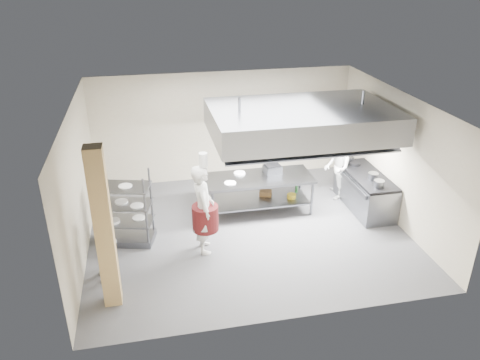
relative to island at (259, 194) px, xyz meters
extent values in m
plane|color=#38383B|center=(-0.48, -0.86, -0.46)|extent=(7.00, 7.00, 0.00)
plane|color=silver|center=(-0.48, -0.86, 2.54)|extent=(7.00, 7.00, 0.00)
plane|color=#B4A88F|center=(-0.48, 2.14, 1.04)|extent=(7.00, 0.00, 7.00)
plane|color=#B4A88F|center=(-3.98, -0.86, 1.04)|extent=(0.00, 6.00, 6.00)
plane|color=#B4A88F|center=(3.02, -0.86, 1.04)|extent=(0.00, 6.00, 6.00)
cube|color=tan|center=(-3.38, -2.76, 1.04)|extent=(0.30, 0.30, 3.00)
cube|color=slate|center=(0.82, -0.46, 1.94)|extent=(4.00, 2.50, 0.60)
cube|color=white|center=(-0.08, -0.46, 1.62)|extent=(1.60, 0.12, 0.04)
cube|color=white|center=(1.72, -0.46, 1.62)|extent=(1.60, 0.12, 0.04)
cube|color=slate|center=(1.32, 1.98, 1.04)|extent=(1.50, 0.28, 0.04)
cube|color=slate|center=(0.00, 0.00, 0.42)|extent=(2.56, 1.08, 0.06)
cube|color=slate|center=(0.00, 0.00, -0.16)|extent=(2.35, 0.97, 0.04)
cube|color=gray|center=(2.60, -0.36, -0.04)|extent=(0.80, 2.00, 0.84)
cube|color=black|center=(2.60, -0.36, 0.41)|extent=(0.78, 1.96, 0.06)
imported|color=white|center=(-1.54, -1.43, 0.52)|extent=(0.47, 0.71, 1.95)
imported|color=white|center=(2.12, 0.34, 0.36)|extent=(0.80, 0.92, 1.62)
imported|color=silver|center=(-3.48, -1.96, 0.39)|extent=(0.61, 1.05, 1.68)
cube|color=slate|center=(0.37, 0.15, 0.55)|extent=(0.45, 0.38, 0.20)
cube|color=brown|center=(0.21, 0.14, -0.07)|extent=(0.35, 0.29, 0.13)
cylinder|color=slate|center=(2.60, -0.66, 0.53)|extent=(0.24, 0.24, 0.16)
cylinder|color=white|center=(-3.12, -0.76, 0.07)|extent=(0.28, 0.28, 0.05)
camera|label=1|loc=(-2.51, -9.82, 5.14)|focal=35.00mm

